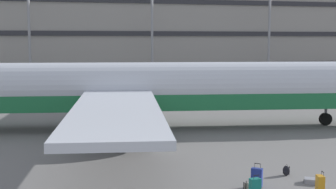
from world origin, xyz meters
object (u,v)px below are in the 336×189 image
(suitcase_silver, at_px, (255,188))
(backpack_teal, at_px, (247,187))
(suitcase_red, at_px, (320,184))
(airliner, at_px, (127,89))
(backpack_upright, at_px, (286,171))
(suitcase_orange, at_px, (257,177))
(suitcase_small, at_px, (313,181))

(suitcase_silver, xyz_separation_m, backpack_teal, (0.09, 0.97, -0.25))
(suitcase_red, height_order, suitcase_silver, suitcase_silver)
(airliner, bearing_deg, suitcase_silver, -79.82)
(suitcase_silver, distance_m, backpack_upright, 3.83)
(suitcase_orange, bearing_deg, backpack_upright, 32.73)
(suitcase_small, distance_m, suitcase_silver, 3.62)
(suitcase_small, bearing_deg, backpack_teal, -173.62)
(suitcase_red, bearing_deg, airliner, 110.00)
(suitcase_small, distance_m, backpack_teal, 3.28)
(suitcase_orange, distance_m, suitcase_silver, 1.52)
(suitcase_orange, relative_size, backpack_teal, 2.27)
(airliner, relative_size, suitcase_silver, 42.40)
(suitcase_orange, xyz_separation_m, backpack_upright, (2.05, 1.32, -0.22))
(suitcase_silver, bearing_deg, suitcase_red, 1.10)
(backpack_upright, bearing_deg, suitcase_orange, -147.27)
(suitcase_orange, distance_m, backpack_upright, 2.45)
(suitcase_orange, relative_size, suitcase_small, 1.18)
(suitcase_red, distance_m, suitcase_silver, 2.90)
(suitcase_orange, xyz_separation_m, suitcase_silver, (-0.68, -1.36, 0.00))
(suitcase_small, relative_size, suitcase_silver, 0.88)
(suitcase_red, bearing_deg, suitcase_small, 70.70)
(suitcase_small, bearing_deg, suitcase_silver, -158.21)
(suitcase_orange, height_order, suitcase_red, suitcase_orange)
(suitcase_silver, bearing_deg, backpack_teal, 84.59)
(suitcase_orange, xyz_separation_m, suitcase_red, (2.22, -1.30, -0.05))
(suitcase_silver, bearing_deg, suitcase_small, 21.79)
(backpack_teal, bearing_deg, suitcase_silver, -95.41)
(suitcase_silver, xyz_separation_m, backpack_upright, (2.73, 2.68, -0.22))
(backpack_teal, bearing_deg, suitcase_red, -18.12)
(backpack_upright, distance_m, backpack_teal, 3.14)
(suitcase_red, bearing_deg, backpack_upright, 93.63)
(airliner, xyz_separation_m, backpack_teal, (2.93, -14.85, -2.60))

